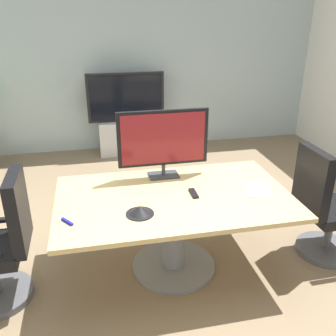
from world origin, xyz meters
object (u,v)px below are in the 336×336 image
object	(u,v)px
conference_phone	(140,211)
remote_control	(194,193)
tv_monitor	(163,140)
wall_display_unit	(127,127)
office_chair_left	(2,250)
office_chair_right	(324,213)
conference_table	(174,214)

from	to	relation	value
conference_phone	remote_control	bearing A→B (deg)	25.37
tv_monitor	wall_display_unit	distance (m)	2.69
office_chair_left	conference_phone	distance (m)	1.14
office_chair_right	tv_monitor	xyz separation A→B (m)	(-1.42, 0.52, 0.64)
remote_control	conference_table	bearing A→B (deg)	177.04
office_chair_left	conference_phone	xyz separation A→B (m)	(1.08, -0.15, 0.31)
office_chair_right	remote_control	xyz separation A→B (m)	(-1.24, 0.09, 0.29)
conference_table	wall_display_unit	xyz separation A→B (m)	(-0.09, 3.02, -0.12)
conference_table	office_chair_left	bearing A→B (deg)	-176.21
wall_display_unit	conference_phone	distance (m)	3.29
conference_table	office_chair_left	world-z (taller)	office_chair_left
office_chair_left	conference_phone	world-z (taller)	office_chair_left
conference_table	tv_monitor	distance (m)	0.69
conference_table	tv_monitor	bearing A→B (deg)	91.24
conference_table	office_chair_right	bearing A→B (deg)	-3.88
conference_table	office_chair_right	xyz separation A→B (m)	(1.41, -0.10, -0.10)
office_chair_right	conference_phone	xyz separation A→B (m)	(-1.74, -0.15, 0.31)
office_chair_left	tv_monitor	size ratio (longest dim) A/B	1.30
wall_display_unit	conference_phone	size ratio (longest dim) A/B	5.95
office_chair_right	wall_display_unit	world-z (taller)	wall_display_unit
office_chair_right	remote_control	distance (m)	1.28
tv_monitor	wall_display_unit	world-z (taller)	tv_monitor
office_chair_left	office_chair_right	distance (m)	2.82
office_chair_left	conference_table	bearing A→B (deg)	92.91
conference_phone	office_chair_right	bearing A→B (deg)	4.93
conference_table	conference_phone	world-z (taller)	conference_phone
office_chair_left	conference_phone	size ratio (longest dim) A/B	4.95
tv_monitor	office_chair_right	bearing A→B (deg)	-20.01
office_chair_right	wall_display_unit	bearing A→B (deg)	25.07
tv_monitor	remote_control	xyz separation A→B (m)	(0.18, -0.43, -0.35)
conference_phone	conference_table	bearing A→B (deg)	36.86
conference_table	remote_control	distance (m)	0.26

